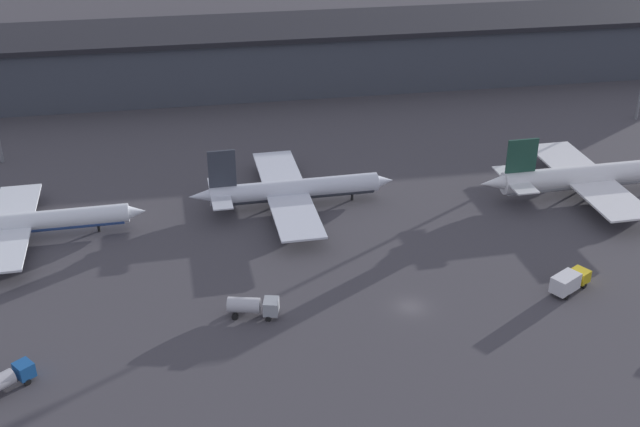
% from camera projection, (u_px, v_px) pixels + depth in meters
% --- Properties ---
extents(ground, '(600.00, 600.00, 0.00)m').
position_uv_depth(ground, '(411.00, 307.00, 117.23)').
color(ground, '#423F44').
extents(terminal_building, '(228.27, 27.05, 15.40)m').
position_uv_depth(terminal_building, '(303.00, 54.00, 202.89)').
color(terminal_building, '#3D424C').
rests_on(terminal_building, ground).
extents(airplane_0, '(41.85, 30.80, 12.75)m').
position_uv_depth(airplane_0, '(17.00, 223.00, 133.59)').
color(airplane_0, white).
rests_on(airplane_0, ground).
extents(airplane_1, '(37.57, 36.07, 11.90)m').
position_uv_depth(airplane_1, '(292.00, 190.00, 144.34)').
color(airplane_1, silver).
rests_on(airplane_1, ground).
extents(airplane_2, '(44.97, 33.40, 12.28)m').
position_uv_depth(airplane_2, '(594.00, 176.00, 148.25)').
color(airplane_2, white).
rests_on(airplane_2, ground).
extents(service_vehicle_0, '(7.66, 4.08, 2.96)m').
position_uv_depth(service_vehicle_0, '(253.00, 306.00, 114.39)').
color(service_vehicle_0, '#9EA3A8').
rests_on(service_vehicle_0, ground).
extents(service_vehicle_2, '(7.04, 6.11, 2.79)m').
position_uv_depth(service_vehicle_2, '(5.00, 380.00, 100.20)').
color(service_vehicle_2, '#195199').
rests_on(service_vehicle_2, ground).
extents(service_vehicle_3, '(7.51, 5.89, 3.23)m').
position_uv_depth(service_vehicle_3, '(569.00, 281.00, 120.01)').
color(service_vehicle_3, gold).
rests_on(service_vehicle_3, ground).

